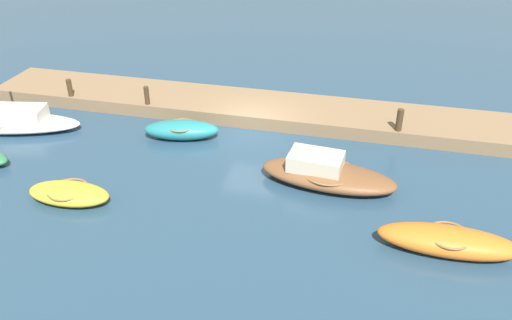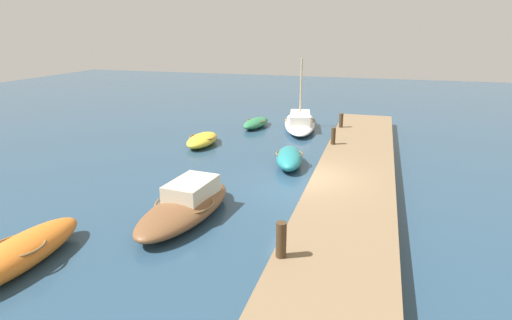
{
  "view_description": "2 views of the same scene",
  "coord_description": "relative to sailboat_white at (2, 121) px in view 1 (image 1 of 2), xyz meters",
  "views": [
    {
      "loc": [
        -5.06,
        20.08,
        10.75
      ],
      "look_at": [
        -0.98,
        3.3,
        0.59
      ],
      "focal_mm": 36.61,
      "sensor_mm": 36.0,
      "label": 1
    },
    {
      "loc": [
        -15.52,
        -2.64,
        6.26
      ],
      "look_at": [
        -0.03,
        2.03,
        1.11
      ],
      "focal_mm": 28.97,
      "sensor_mm": 36.0,
      "label": 2
    }
  ],
  "objects": [
    {
      "name": "mooring_post_mid_west",
      "position": [
        -5.84,
        -2.84,
        0.63
      ],
      "size": [
        0.23,
        0.23,
        0.86
      ],
      "primitive_type": "cylinder",
      "color": "#47331E",
      "rests_on": "dock_platform"
    },
    {
      "name": "ground_plane",
      "position": [
        -11.03,
        -2.32,
        -0.41
      ],
      "size": [
        84.0,
        84.0,
        0.0
      ],
      "primitive_type": "plane",
      "color": "navy"
    },
    {
      "name": "rowboat_teal",
      "position": [
        -8.18,
        -1.07,
        0.01
      ],
      "size": [
        3.42,
        1.86,
        0.81
      ],
      "rotation": [
        0.0,
        0.0,
        0.21
      ],
      "color": "teal",
      "rests_on": "ground_plane"
    },
    {
      "name": "rowboat_orange",
      "position": [
        -18.88,
        4.1,
        0.02
      ],
      "size": [
        4.3,
        1.4,
        0.84
      ],
      "rotation": [
        0.0,
        0.0,
        0.0
      ],
      "color": "orange",
      "rests_on": "ground_plane"
    },
    {
      "name": "mooring_post_mid_east",
      "position": [
        -1.84,
        -2.84,
        0.62
      ],
      "size": [
        0.24,
        0.24,
        0.84
      ],
      "primitive_type": "cylinder",
      "color": "#47331E",
      "rests_on": "dock_platform"
    },
    {
      "name": "mooring_post_west",
      "position": [
        -17.29,
        -2.84,
        0.69
      ],
      "size": [
        0.28,
        0.28,
        0.97
      ],
      "primitive_type": "cylinder",
      "color": "#47331E",
      "rests_on": "dock_platform"
    },
    {
      "name": "motorboat_brown",
      "position": [
        -14.73,
        1.13,
        0.07
      ],
      "size": [
        5.24,
        2.39,
        1.22
      ],
      "rotation": [
        0.0,
        0.0,
        -0.09
      ],
      "color": "brown",
      "rests_on": "ground_plane"
    },
    {
      "name": "sailboat_white",
      "position": [
        0.0,
        0.0,
        0.0
      ],
      "size": [
        7.62,
        3.33,
        4.5
      ],
      "rotation": [
        0.0,
        0.0,
        0.19
      ],
      "color": "white",
      "rests_on": "ground_plane"
    },
    {
      "name": "dinghy_yellow",
      "position": [
        -5.98,
        4.39,
        -0.08
      ],
      "size": [
        3.06,
        1.5,
        0.63
      ],
      "rotation": [
        0.0,
        0.0,
        0.03
      ],
      "color": "gold",
      "rests_on": "ground_plane"
    },
    {
      "name": "dock_platform",
      "position": [
        -11.03,
        -4.2,
        -0.1
      ],
      "size": [
        26.92,
        3.22,
        0.61
      ],
      "primitive_type": "cube",
      "color": "#846B4C",
      "rests_on": "ground_plane"
    }
  ]
}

